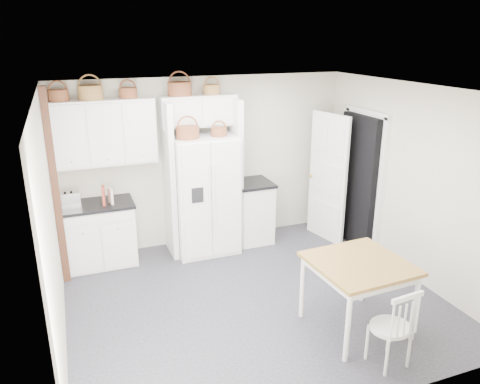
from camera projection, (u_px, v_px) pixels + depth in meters
name	position (u px, v px, depth m)	size (l,w,h in m)	color
floor	(254.00, 299.00, 5.92)	(4.50, 4.50, 0.00)	#28282D
ceiling	(256.00, 90.00, 5.09)	(4.50, 4.50, 0.00)	white
wall_back	(206.00, 162.00, 7.28)	(4.50, 4.50, 0.00)	beige
wall_left	(51.00, 229.00, 4.75)	(4.00, 4.00, 0.00)	beige
wall_right	(410.00, 182.00, 6.26)	(4.00, 4.00, 0.00)	beige
refrigerator	(204.00, 195.00, 7.02)	(0.92, 0.74, 1.79)	white
base_cab_left	(100.00, 235.00, 6.71)	(0.96, 0.61, 0.89)	silver
base_cab_right	(252.00, 212.00, 7.50)	(0.54, 0.64, 0.94)	silver
dining_table	(357.00, 295.00, 5.22)	(1.00, 1.00, 0.83)	olive
windsor_chair	(390.00, 327.00, 4.64)	(0.42, 0.38, 0.85)	silver
counter_left	(97.00, 205.00, 6.56)	(1.00, 0.65, 0.04)	black
counter_right	(252.00, 183.00, 7.34)	(0.58, 0.69, 0.04)	black
toaster	(69.00, 200.00, 6.40)	(0.30, 0.17, 0.21)	silver
cookbook_red	(104.00, 196.00, 6.48)	(0.04, 0.17, 0.26)	#9C3525
cookbook_cream	(111.00, 196.00, 6.52)	(0.03, 0.15, 0.22)	beige
basket_upper_a	(58.00, 95.00, 6.08)	(0.26, 0.26, 0.15)	brown
basket_upper_b	(91.00, 93.00, 6.21)	(0.32, 0.32, 0.19)	#905F2F
basket_upper_c	(128.00, 93.00, 6.39)	(0.24, 0.24, 0.14)	brown
basket_bridge_a	(180.00, 89.00, 6.62)	(0.34, 0.34, 0.19)	brown
basket_bridge_b	(211.00, 89.00, 6.79)	(0.25, 0.25, 0.14)	#905F2F
basket_fridge_a	(188.00, 132.00, 6.54)	(0.33, 0.33, 0.17)	brown
basket_fridge_b	(219.00, 132.00, 6.70)	(0.23, 0.23, 0.12)	brown
upper_cabinet	(104.00, 132.00, 6.43)	(1.40, 0.34, 0.90)	silver
bridge_cabinet	(198.00, 111.00, 6.81)	(1.12, 0.34, 0.45)	silver
fridge_panel_left	(169.00, 181.00, 6.84)	(0.08, 0.60, 2.30)	silver
fridge_panel_right	(234.00, 174.00, 7.18)	(0.08, 0.60, 2.30)	silver
trim_post	(55.00, 190.00, 5.96)	(0.09, 0.09, 2.60)	#352314
doorway_void	(359.00, 182.00, 7.21)	(0.18, 0.85, 2.05)	black
door_slab	(328.00, 178.00, 7.38)	(0.80, 0.04, 2.05)	white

